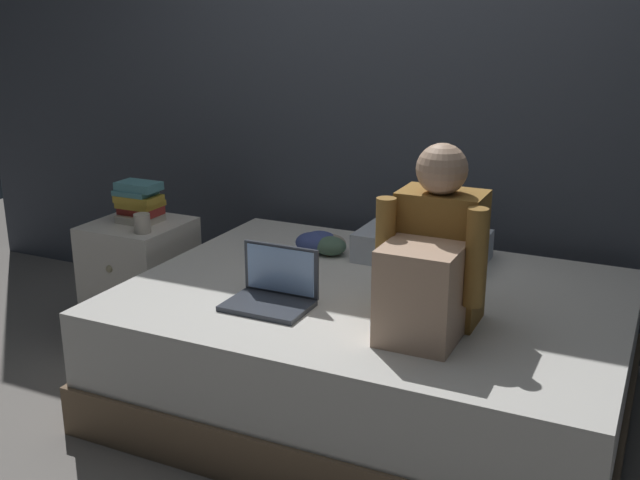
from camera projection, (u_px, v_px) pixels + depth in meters
name	position (u px, v px, depth m)	size (l,w,h in m)	color
ground_plane	(298.00, 426.00, 3.04)	(8.00, 8.00, 0.00)	gray
wall_back	(408.00, 61.00, 3.67)	(5.60, 0.10, 2.70)	#424751
bed	(373.00, 349.00, 3.14)	(2.00, 1.50, 0.51)	#7A6047
nightstand	(141.00, 280.00, 3.78)	(0.44, 0.46, 0.60)	beige
person_sitting	(433.00, 261.00, 2.65)	(0.39, 0.44, 0.66)	olive
laptop	(273.00, 291.00, 2.91)	(0.32, 0.23, 0.22)	#333842
pillow	(422.00, 246.00, 3.41)	(0.56, 0.36, 0.13)	silver
book_stack	(139.00, 202.00, 3.68)	(0.21, 0.16, 0.20)	beige
mug	(142.00, 223.00, 3.52)	(0.08, 0.08, 0.09)	#BCB2A3
clothes_pile	(322.00, 243.00, 3.52)	(0.25, 0.18, 0.10)	#3D4C8E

